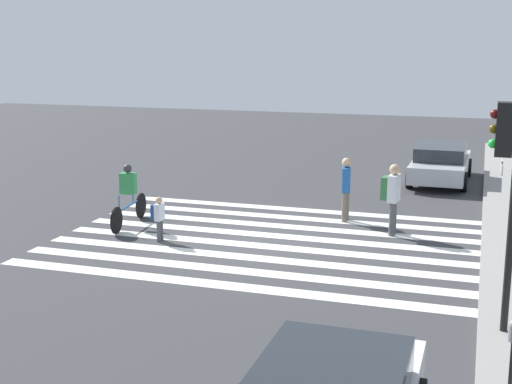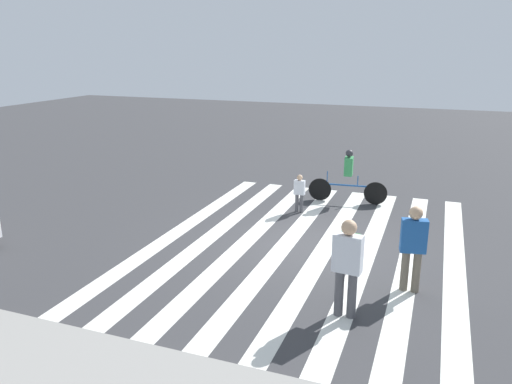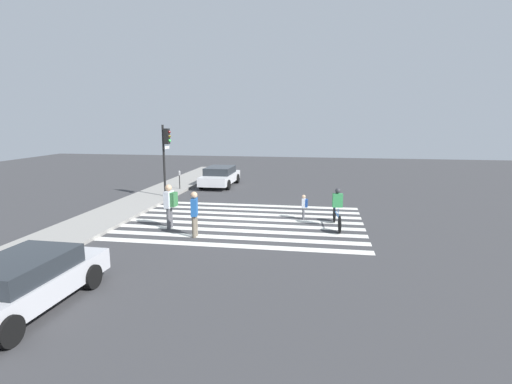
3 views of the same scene
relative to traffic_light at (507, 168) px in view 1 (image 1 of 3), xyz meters
The scene contains 8 objects.
ground_plane 7.41m from the traffic_light, 129.51° to the right, with size 60.00×60.00×0.00m, color #38383A.
crosswalk_stripes 7.41m from the traffic_light, 129.51° to the right, with size 7.12×10.00×0.01m.
traffic_light is the anchor object (origin of this frame).
pedestrian_child_with_backpack 8.04m from the traffic_light, 150.92° to the right, with size 0.51×0.31×1.73m.
pedestrian_adult_yellow_jacket 8.78m from the traffic_light, 114.37° to the right, with size 0.31×0.26×1.11m.
pedestrian_adult_tall_backpack 6.58m from the traffic_light, 157.17° to the right, with size 0.52×0.45×1.80m.
cyclist_mid_street 10.42m from the traffic_light, 116.88° to the right, with size 2.36×0.42×1.64m.
car_parked_far_curb 13.42m from the traffic_light, behind, with size 4.51×1.99×1.28m.
Camera 1 is at (16.01, 4.89, 4.84)m, focal length 50.00 mm.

